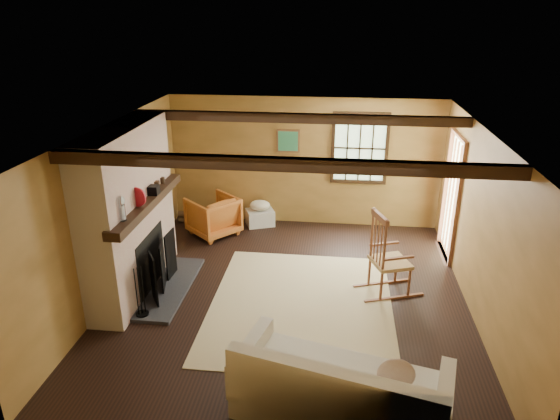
# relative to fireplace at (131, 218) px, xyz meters

# --- Properties ---
(ground) EXTENTS (5.50, 5.50, 0.00)m
(ground) POSITION_rel_fireplace_xyz_m (2.23, 0.00, -1.10)
(ground) COLOR black
(ground) RESTS_ON ground
(room_envelope) EXTENTS (5.02, 5.52, 2.44)m
(room_envelope) POSITION_rel_fireplace_xyz_m (2.45, 0.26, 0.53)
(room_envelope) COLOR #AA7B3C
(room_envelope) RESTS_ON ground
(fireplace) EXTENTS (1.02, 2.30, 2.40)m
(fireplace) POSITION_rel_fireplace_xyz_m (0.00, 0.00, 0.00)
(fireplace) COLOR brown
(fireplace) RESTS_ON ground
(rug) EXTENTS (2.50, 3.00, 0.01)m
(rug) POSITION_rel_fireplace_xyz_m (2.43, -0.20, -1.10)
(rug) COLOR #CBBF87
(rug) RESTS_ON ground
(rocking_chair) EXTENTS (1.01, 0.75, 1.25)m
(rocking_chair) POSITION_rel_fireplace_xyz_m (3.61, 0.30, -0.58)
(rocking_chair) COLOR tan
(rocking_chair) RESTS_ON ground
(sofa) EXTENTS (2.25, 1.40, 0.84)m
(sofa) POSITION_rel_fireplace_xyz_m (2.96, -2.22, -0.80)
(sofa) COLOR silver
(sofa) RESTS_ON ground
(firewood_pile) EXTENTS (0.63, 0.11, 0.23)m
(firewood_pile) POSITION_rel_fireplace_xyz_m (0.15, 2.44, -0.99)
(firewood_pile) COLOR brown
(firewood_pile) RESTS_ON ground
(laundry_basket) EXTENTS (0.61, 0.54, 0.30)m
(laundry_basket) POSITION_rel_fireplace_xyz_m (1.42, 2.51, -0.95)
(laundry_basket) COLOR silver
(laundry_basket) RESTS_ON ground
(basket_pillow) EXTENTS (0.47, 0.43, 0.19)m
(basket_pillow) POSITION_rel_fireplace_xyz_m (1.42, 2.51, -0.71)
(basket_pillow) COLOR silver
(basket_pillow) RESTS_ON laundry_basket
(armchair) EXTENTS (1.10, 1.10, 0.72)m
(armchair) POSITION_rel_fireplace_xyz_m (0.64, 1.98, -0.74)
(armchair) COLOR #BF6026
(armchair) RESTS_ON ground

